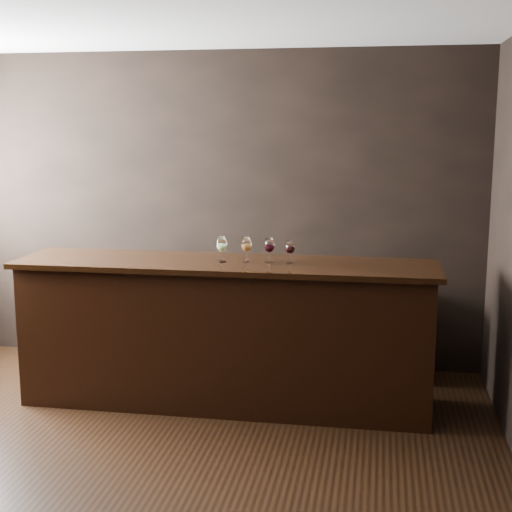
% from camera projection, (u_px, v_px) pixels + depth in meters
% --- Properties ---
extents(ground, '(5.00, 5.00, 0.00)m').
position_uv_depth(ground, '(118.00, 470.00, 4.51)').
color(ground, black).
rests_on(ground, ground).
extents(room_shell, '(5.02, 4.52, 2.81)m').
position_uv_depth(room_shell, '(78.00, 182.00, 4.33)').
color(room_shell, black).
rests_on(room_shell, ground).
extents(bar_counter, '(3.12, 0.70, 1.09)m').
position_uv_depth(bar_counter, '(225.00, 336.00, 5.52)').
color(bar_counter, black).
rests_on(bar_counter, ground).
extents(bar_top, '(3.23, 0.77, 0.04)m').
position_uv_depth(bar_top, '(225.00, 264.00, 5.42)').
color(bar_top, black).
rests_on(bar_top, bar_counter).
extents(back_bar_shelf, '(2.20, 0.40, 0.79)m').
position_uv_depth(back_bar_shelf, '(271.00, 327.00, 6.29)').
color(back_bar_shelf, black).
rests_on(back_bar_shelf, ground).
extents(glass_white, '(0.08, 0.08, 0.19)m').
position_uv_depth(glass_white, '(222.00, 245.00, 5.38)').
color(glass_white, white).
rests_on(glass_white, bar_top).
extents(glass_amber, '(0.08, 0.08, 0.19)m').
position_uv_depth(glass_amber, '(246.00, 245.00, 5.40)').
color(glass_amber, white).
rests_on(glass_amber, bar_top).
extents(glass_red_a, '(0.08, 0.08, 0.19)m').
position_uv_depth(glass_red_a, '(269.00, 246.00, 5.36)').
color(glass_red_a, white).
rests_on(glass_red_a, bar_top).
extents(glass_red_b, '(0.08, 0.08, 0.18)m').
position_uv_depth(glass_red_b, '(290.00, 247.00, 5.33)').
color(glass_red_b, white).
rests_on(glass_red_b, bar_top).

